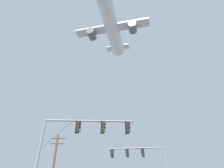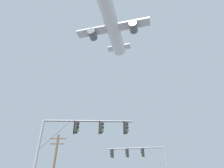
# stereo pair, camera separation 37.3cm
# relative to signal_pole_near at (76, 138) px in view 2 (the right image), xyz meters

# --- Properties ---
(signal_pole_near) EXTENTS (7.18, 0.60, 6.74)m
(signal_pole_near) POSITION_rel_signal_pole_near_xyz_m (0.00, 0.00, 0.00)
(signal_pole_near) COLOR slate
(signal_pole_near) RESTS_ON ground
(signal_pole_far) EXTENTS (6.70, 1.08, 6.68)m
(signal_pole_far) POSITION_rel_signal_pole_near_xyz_m (6.14, 8.76, -0.07)
(signal_pole_far) COLOR slate
(signal_pole_far) RESTS_ON ground
(utility_pole) EXTENTS (2.20, 0.28, 8.88)m
(utility_pole) POSITION_rel_signal_pole_near_xyz_m (-4.76, 11.28, -0.51)
(utility_pole) COLOR brown
(utility_pole) RESTS_ON ground
(airplane) EXTENTS (22.38, 28.97, 7.92)m
(airplane) POSITION_rel_signal_pole_near_xyz_m (2.44, 24.06, 40.61)
(airplane) COLOR white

